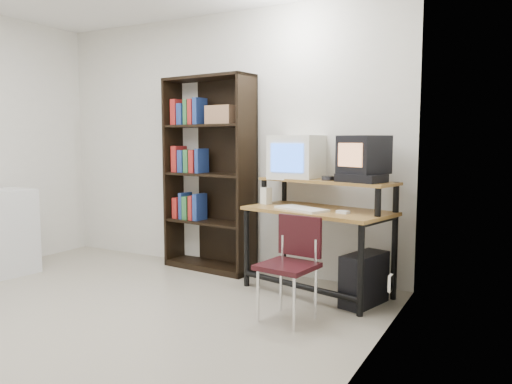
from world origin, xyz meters
The scene contains 17 objects.
floor centered at (0.00, 0.00, -0.01)m, with size 4.00×4.00×0.01m, color #A9A08C.
back_wall centered at (0.00, 2.00, 1.30)m, with size 4.00×0.01×2.60m, color silver.
right_wall centered at (2.00, 0.00, 1.30)m, with size 0.01×4.00×2.60m, color silver.
computer_desk centered at (1.26, 1.62, 0.69)m, with size 1.36×0.90×0.98m.
crt_monitor centered at (0.96, 1.82, 1.17)m, with size 0.44×0.45×0.40m.
vcr centered at (1.62, 1.61, 1.01)m, with size 0.36×0.26×0.08m, color black.
crt_tv centered at (1.62, 1.66, 1.21)m, with size 0.44×0.43×0.31m.
cd_spindle centered at (1.33, 1.65, 0.99)m, with size 0.12×0.12×0.05m, color #26262B.
keyboard centered at (1.15, 1.48, 0.74)m, with size 0.47×0.21×0.04m, color white.
mousepad centered at (1.54, 1.44, 0.72)m, with size 0.22×0.18×0.01m, color black.
mouse centered at (1.52, 1.46, 0.74)m, with size 0.10×0.06×0.03m, color white.
desk_speaker centered at (0.70, 1.69, 0.80)m, with size 0.08×0.07×0.17m, color white.
pc_tower centered at (1.71, 1.47, 0.21)m, with size 0.20×0.45×0.42m, color black.
school_chair centered at (1.31, 0.92, 0.47)m, with size 0.43×0.43×0.76m.
bookshelf centered at (-0.02, 1.86, 1.00)m, with size 1.01×0.43×1.96m.
mini_fridge centered at (-1.72, 0.71, 0.42)m, with size 0.56×0.57×0.84m.
wall_outlet centered at (1.99, 1.15, 0.30)m, with size 0.02×0.08×0.12m, color beige.
Camera 1 is at (2.79, -2.40, 1.33)m, focal length 35.00 mm.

